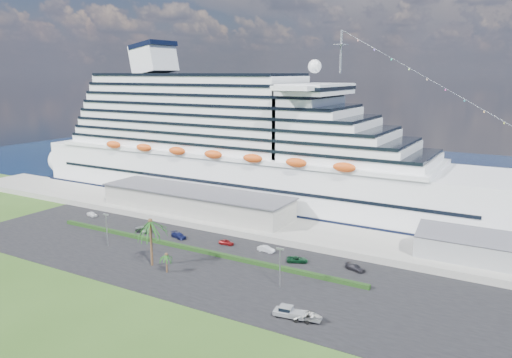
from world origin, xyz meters
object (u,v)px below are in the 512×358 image
Objects in this scene: boat_trailer at (307,315)px; cruise_ship at (247,152)px; parked_car_3 at (179,235)px; pickup_truck at (289,312)px.

cruise_ship is at bearing 128.28° from boat_trailer.
boat_trailer reaches higher than parked_car_3.
cruise_ship is at bearing 23.85° from parked_car_3.
cruise_ship is 83.91m from pickup_truck.
cruise_ship is at bearing 126.30° from pickup_truck.
pickup_truck is 3.34m from boat_trailer.
cruise_ship is 38.37× the size of parked_car_3.
pickup_truck reaches higher than parked_car_3.
parked_car_3 is at bearing 151.23° from pickup_truck.
cruise_ship reaches higher than parked_car_3.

